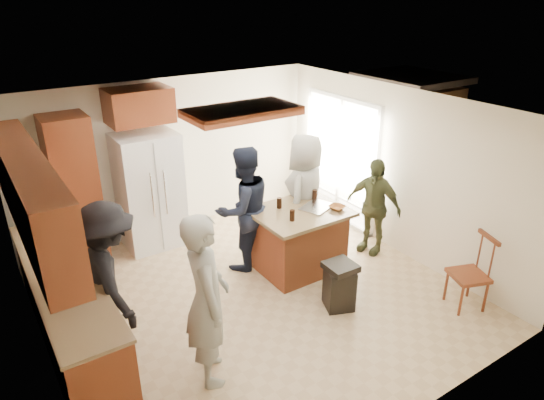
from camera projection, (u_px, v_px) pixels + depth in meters
room_shell at (399, 147)px, 9.54m from camera, size 8.00×5.20×5.00m
person_front_left at (207, 300)px, 4.78m from camera, size 0.69×0.81×1.88m
person_behind_left at (244, 209)px, 6.78m from camera, size 0.93×0.63×1.82m
person_behind_right at (305, 195)px, 7.21m from camera, size 1.08×0.99×1.85m
person_side_right at (373, 206)px, 7.25m from camera, size 0.69×0.97×1.50m
person_counter at (111, 277)px, 5.25m from camera, size 0.54×1.14×1.75m
left_cabinetry at (56, 272)px, 5.21m from camera, size 0.64×3.00×2.30m
back_wall_units at (91, 170)px, 6.87m from camera, size 1.80×0.60×2.45m
refrigerator at (150, 191)px, 7.40m from camera, size 0.90×0.76×1.80m
kitchen_island at (299, 240)px, 6.87m from camera, size 1.28×1.03×0.93m
island_items at (317, 206)px, 6.73m from camera, size 0.90×0.65×0.15m
trash_bin at (339, 285)px, 6.10m from camera, size 0.44×0.44×0.63m
spindle_chair at (470, 275)px, 6.06m from camera, size 0.54×0.54×0.99m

